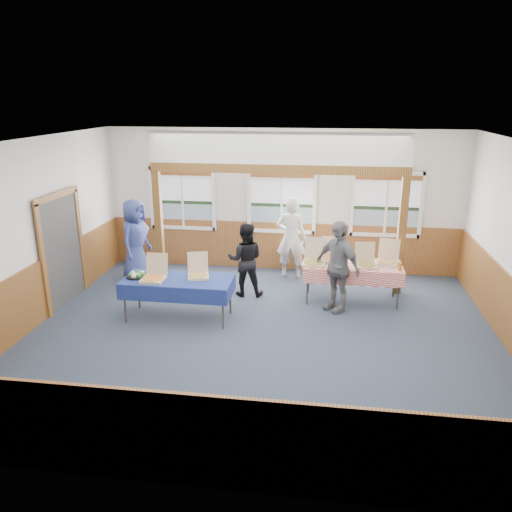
{
  "coord_description": "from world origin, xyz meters",
  "views": [
    {
      "loc": [
        0.99,
        -7.55,
        3.87
      ],
      "look_at": [
        -0.23,
        1.0,
        1.08
      ],
      "focal_mm": 35.0,
      "sensor_mm": 36.0,
      "label": 1
    }
  ],
  "objects": [
    {
      "name": "floor",
      "position": [
        0.0,
        0.0,
        0.0
      ],
      "size": [
        8.0,
        8.0,
        0.0
      ],
      "primitive_type": "plane",
      "color": "#283341",
      "rests_on": "ground"
    },
    {
      "name": "ceiling",
      "position": [
        0.0,
        0.0,
        3.2
      ],
      "size": [
        8.0,
        8.0,
        0.0
      ],
      "primitive_type": "plane",
      "rotation": [
        3.14,
        0.0,
        0.0
      ],
      "color": "white",
      "rests_on": "wall_back"
    },
    {
      "name": "wall_back",
      "position": [
        0.0,
        3.5,
        1.6
      ],
      "size": [
        8.0,
        0.0,
        8.0
      ],
      "primitive_type": "plane",
      "rotation": [
        1.57,
        0.0,
        0.0
      ],
      "color": "silver",
      "rests_on": "floor"
    },
    {
      "name": "wall_front",
      "position": [
        0.0,
        -3.5,
        1.6
      ],
      "size": [
        8.0,
        0.0,
        8.0
      ],
      "primitive_type": "plane",
      "rotation": [
        -1.57,
        0.0,
        0.0
      ],
      "color": "silver",
      "rests_on": "floor"
    },
    {
      "name": "wall_left",
      "position": [
        -4.0,
        0.0,
        1.6
      ],
      "size": [
        0.0,
        8.0,
        8.0
      ],
      "primitive_type": "plane",
      "rotation": [
        1.57,
        0.0,
        1.57
      ],
      "color": "silver",
      "rests_on": "floor"
    },
    {
      "name": "wainscot_back",
      "position": [
        0.0,
        3.48,
        0.55
      ],
      "size": [
        7.98,
        0.05,
        1.1
      ],
      "primitive_type": "cube",
      "color": "brown",
      "rests_on": "floor"
    },
    {
      "name": "wainscot_front",
      "position": [
        0.0,
        -3.48,
        0.55
      ],
      "size": [
        7.98,
        0.05,
        1.1
      ],
      "primitive_type": "cube",
      "color": "brown",
      "rests_on": "floor"
    },
    {
      "name": "wainscot_left",
      "position": [
        -3.98,
        0.0,
        0.55
      ],
      "size": [
        0.05,
        6.98,
        1.1
      ],
      "primitive_type": "cube",
      "color": "brown",
      "rests_on": "floor"
    },
    {
      "name": "cased_opening",
      "position": [
        -3.96,
        0.9,
        1.05
      ],
      "size": [
        0.06,
        1.3,
        2.1
      ],
      "primitive_type": "cube",
      "color": "#363636",
      "rests_on": "wall_left"
    },
    {
      "name": "window_left",
      "position": [
        -2.3,
        3.46,
        1.68
      ],
      "size": [
        1.56,
        0.1,
        1.46
      ],
      "color": "white",
      "rests_on": "wall_back"
    },
    {
      "name": "window_mid",
      "position": [
        0.0,
        3.46,
        1.68
      ],
      "size": [
        1.56,
        0.1,
        1.46
      ],
      "color": "white",
      "rests_on": "wall_back"
    },
    {
      "name": "window_right",
      "position": [
        2.3,
        3.46,
        1.68
      ],
      "size": [
        1.56,
        0.1,
        1.46
      ],
      "color": "white",
      "rests_on": "wall_back"
    },
    {
      "name": "post_left",
      "position": [
        -2.5,
        2.3,
        1.2
      ],
      "size": [
        0.15,
        0.15,
        2.4
      ],
      "primitive_type": "cube",
      "color": "#563713",
      "rests_on": "floor"
    },
    {
      "name": "post_right",
      "position": [
        2.5,
        2.3,
        1.2
      ],
      "size": [
        0.15,
        0.15,
        2.4
      ],
      "primitive_type": "cube",
      "color": "#563713",
      "rests_on": "floor"
    },
    {
      "name": "cross_beam",
      "position": [
        0.0,
        2.3,
        2.49
      ],
      "size": [
        5.15,
        0.18,
        0.18
      ],
      "primitive_type": "cube",
      "color": "#563713",
      "rests_on": "post_left"
    },
    {
      "name": "table_left",
      "position": [
        -1.57,
        0.49,
        0.7
      ],
      "size": [
        2.12,
        1.51,
        0.76
      ],
      "rotation": [
        0.0,
        0.0,
        0.34
      ],
      "color": "#363636",
      "rests_on": "floor"
    },
    {
      "name": "table_right",
      "position": [
        1.55,
        1.75,
        0.7
      ],
      "size": [
        1.93,
        0.93,
        0.76
      ],
      "rotation": [
        0.0,
        0.0,
        0.06
      ],
      "color": "#363636",
      "rests_on": "floor"
    },
    {
      "name": "pizza_box_a",
      "position": [
        -1.97,
        0.38,
        0.82
      ],
      "size": [
        0.4,
        0.49,
        0.43
      ],
      "rotation": [
        0.0,
        0.0,
        -0.02
      ],
      "color": "tan",
      "rests_on": "table_left"
    },
    {
      "name": "pizza_box_b",
      "position": [
        -1.24,
        0.65,
        0.82
      ],
      "size": [
        0.47,
        0.53,
        0.4
      ],
      "rotation": [
        0.0,
        0.0,
        0.26
      ],
      "color": "tan",
      "rests_on": "table_left"
    },
    {
      "name": "pizza_box_c",
      "position": [
        0.81,
        1.66,
        0.83
      ],
      "size": [
        0.48,
        0.56,
        0.47
      ],
      "rotation": [
        0.0,
        0.0,
        -0.1
      ],
      "color": "tan",
      "rests_on": "table_right"
    },
    {
      "name": "pizza_box_d",
      "position": [
        1.19,
        1.95,
        0.82
      ],
      "size": [
        0.51,
        0.58,
        0.44
      ],
      "rotation": [
        0.0,
        0.0,
        0.27
      ],
      "color": "tan",
      "rests_on": "table_right"
    },
    {
      "name": "pizza_box_e",
      "position": [
        1.8,
        1.68,
        0.82
      ],
      "size": [
        0.43,
        0.51,
        0.42
      ],
      "rotation": [
        0.0,
        0.0,
        0.12
      ],
      "color": "tan",
      "rests_on": "table_right"
    },
    {
      "name": "pizza_box_f",
      "position": [
        2.21,
        1.9,
        0.82
      ],
      "size": [
        0.5,
        0.57,
        0.44
      ],
      "rotation": [
        0.0,
        0.0,
        -0.23
      ],
      "color": "tan",
      "rests_on": "table_right"
    },
    {
      "name": "veggie_tray",
      "position": [
        -2.32,
        0.49,
        0.79
      ],
      "size": [
        0.4,
        0.4,
        0.09
      ],
      "color": "black",
      "rests_on": "table_left"
    },
    {
      "name": "drink_glass",
      "position": [
        2.4,
        1.5,
        0.83
      ],
      "size": [
        0.07,
        0.07,
        0.15
      ],
      "primitive_type": "cylinder",
      "color": "#9B6D19",
      "rests_on": "table_right"
    },
    {
      "name": "woman_white",
      "position": [
        0.27,
        2.92,
        0.9
      ],
      "size": [
        0.68,
        0.46,
        1.81
      ],
      "primitive_type": "imported",
      "rotation": [
        0.0,
        0.0,
        3.09
      ],
      "color": "silver",
      "rests_on": "floor"
    },
    {
      "name": "woman_black",
      "position": [
        -0.56,
        1.77,
        0.75
      ],
      "size": [
        0.77,
        0.63,
        1.49
      ],
      "primitive_type": "imported",
      "rotation": [
        0.0,
        0.0,
        3.23
      ],
      "color": "black",
      "rests_on": "floor"
    },
    {
      "name": "man_blue",
      "position": [
        -3.08,
        2.39,
        0.89
      ],
      "size": [
        0.71,
        0.95,
        1.77
      ],
      "primitive_type": "imported",
      "rotation": [
        0.0,
        0.0,
        1.39
      ],
      "color": "#37468B",
      "rests_on": "floor"
    },
    {
      "name": "person_grey",
      "position": [
        1.25,
        1.27,
        0.86
      ],
      "size": [
        1.02,
        1.01,
        1.73
      ],
      "primitive_type": "imported",
      "rotation": [
        0.0,
        0.0,
        -0.77
      ],
      "color": "slate",
      "rests_on": "floor"
    }
  ]
}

